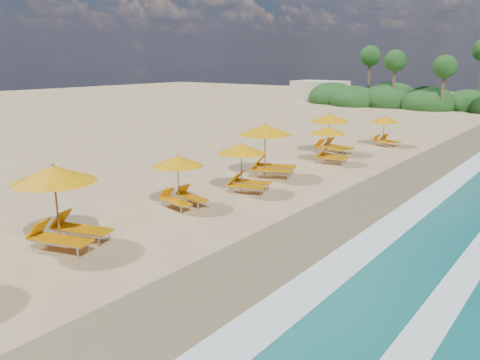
# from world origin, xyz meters

# --- Properties ---
(ground) EXTENTS (160.00, 160.00, 0.00)m
(ground) POSITION_xyz_m (0.00, 0.00, 0.00)
(ground) COLOR tan
(ground) RESTS_ON ground
(wet_sand) EXTENTS (4.00, 160.00, 0.01)m
(wet_sand) POSITION_xyz_m (4.00, 0.00, 0.01)
(wet_sand) COLOR olive
(wet_sand) RESTS_ON ground
(surf_foam) EXTENTS (4.00, 160.00, 0.01)m
(surf_foam) POSITION_xyz_m (6.70, 0.00, 0.03)
(surf_foam) COLOR white
(surf_foam) RESTS_ON ground
(station_3) EXTENTS (3.33, 3.24, 2.64)m
(station_3) POSITION_xyz_m (-2.17, -6.34, 1.48)
(station_3) COLOR olive
(station_3) RESTS_ON ground
(station_4) EXTENTS (2.51, 2.40, 2.09)m
(station_4) POSITION_xyz_m (-2.18, -1.04, 1.17)
(station_4) COLOR olive
(station_4) RESTS_ON ground
(station_5) EXTENTS (2.78, 2.72, 2.20)m
(station_5) POSITION_xyz_m (-1.50, 2.35, 1.23)
(station_5) COLOR olive
(station_5) RESTS_ON ground
(station_6) EXTENTS (3.48, 3.44, 2.68)m
(station_6) POSITION_xyz_m (-2.29, 5.45, 1.50)
(station_6) COLOR olive
(station_6) RESTS_ON ground
(station_7) EXTENTS (2.59, 2.50, 2.11)m
(station_7) POSITION_xyz_m (-1.32, 10.23, 1.18)
(station_7) COLOR olive
(station_7) RESTS_ON ground
(station_8) EXTENTS (3.03, 2.89, 2.53)m
(station_8) POSITION_xyz_m (-2.54, 12.85, 1.42)
(station_8) COLOR olive
(station_8) RESTS_ON ground
(station_9) EXTENTS (2.62, 2.58, 2.02)m
(station_9) POSITION_xyz_m (-0.89, 17.64, 1.13)
(station_9) COLOR olive
(station_9) RESTS_ON ground
(treeline) EXTENTS (25.80, 8.80, 9.74)m
(treeline) POSITION_xyz_m (-9.94, 45.51, 1.00)
(treeline) COLOR #163D14
(treeline) RESTS_ON ground
(beach_building) EXTENTS (7.00, 5.00, 2.80)m
(beach_building) POSITION_xyz_m (-22.00, 48.00, 1.40)
(beach_building) COLOR beige
(beach_building) RESTS_ON ground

